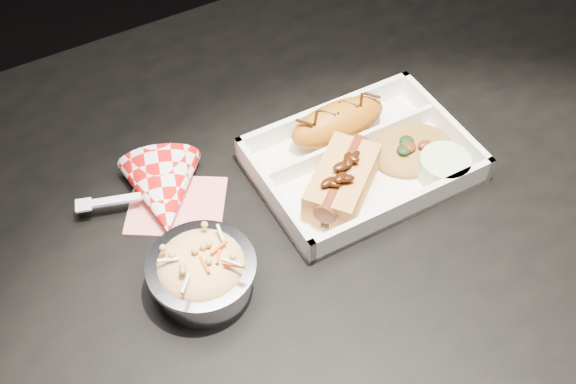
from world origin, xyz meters
The scene contains 8 objects.
dining_table centered at (0.00, 0.00, 0.66)m, with size 1.20×0.80×0.75m.
food_tray centered at (0.07, 0.00, 0.76)m, with size 0.25×0.18×0.04m.
fried_pastry centered at (0.07, 0.06, 0.78)m, with size 0.13×0.05×0.05m, color #B76612.
hotdog centered at (0.02, -0.02, 0.78)m, with size 0.12×0.11×0.06m.
fried_rice_mound centered at (0.13, -0.01, 0.77)m, with size 0.10×0.09×0.03m, color #AB7631.
cupcake_liner centered at (0.14, -0.06, 0.77)m, with size 0.06×0.06×0.03m, color beige.
foil_coleslaw_cup centered at (-0.17, -0.06, 0.78)m, with size 0.11×0.11×0.07m.
napkin_fork centered at (-0.16, 0.07, 0.77)m, with size 0.18×0.15×0.10m.
Camera 1 is at (-0.30, -0.46, 1.41)m, focal length 45.00 mm.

